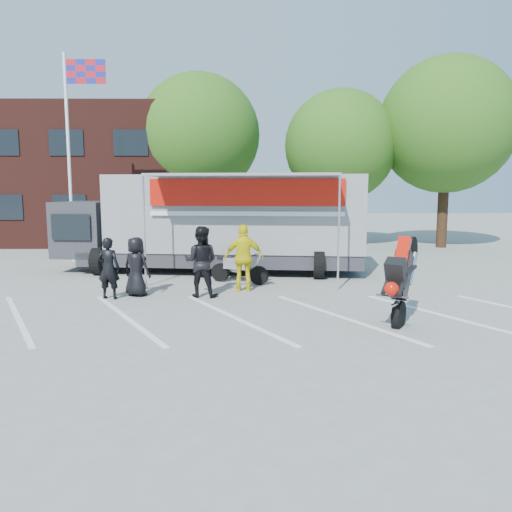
{
  "coord_description": "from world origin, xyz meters",
  "views": [
    {
      "loc": [
        0.54,
        -9.85,
        2.84
      ],
      "look_at": [
        0.69,
        1.63,
        1.3
      ],
      "focal_mm": 35.0,
      "sensor_mm": 36.0,
      "label": 1
    }
  ],
  "objects_px": {
    "parked_motorcycle": "(239,283)",
    "stunt_bike_rider": "(406,320)",
    "transporter_truck": "(222,272)",
    "spectator_leather_a": "(136,267)",
    "spectator_leather_c": "(201,262)",
    "tree_mid": "(340,146)",
    "tree_left": "(199,135)",
    "spectator_hivis": "(244,258)",
    "flagpole": "(74,132)",
    "tree_right": "(447,125)",
    "spectator_leather_b": "(109,268)"
  },
  "relations": [
    {
      "from": "parked_motorcycle",
      "to": "stunt_bike_rider",
      "type": "distance_m",
      "value": 5.79
    },
    {
      "from": "transporter_truck",
      "to": "parked_motorcycle",
      "type": "bearing_deg",
      "value": -66.28
    },
    {
      "from": "parked_motorcycle",
      "to": "spectator_leather_a",
      "type": "relative_size",
      "value": 1.21
    },
    {
      "from": "parked_motorcycle",
      "to": "spectator_leather_c",
      "type": "distance_m",
      "value": 2.33
    },
    {
      "from": "tree_mid",
      "to": "spectator_leather_a",
      "type": "xyz_separation_m",
      "value": [
        -7.48,
        -11.68,
        -4.15
      ]
    },
    {
      "from": "tree_mid",
      "to": "parked_motorcycle",
      "type": "bearing_deg",
      "value": -115.8
    },
    {
      "from": "tree_left",
      "to": "spectator_hivis",
      "type": "bearing_deg",
      "value": -78.81
    },
    {
      "from": "tree_mid",
      "to": "spectator_hivis",
      "type": "distance_m",
      "value": 12.63
    },
    {
      "from": "flagpole",
      "to": "tree_right",
      "type": "height_order",
      "value": "tree_right"
    },
    {
      "from": "spectator_leather_c",
      "to": "spectator_hivis",
      "type": "distance_m",
      "value": 1.34
    },
    {
      "from": "flagpole",
      "to": "stunt_bike_rider",
      "type": "height_order",
      "value": "flagpole"
    },
    {
      "from": "tree_right",
      "to": "transporter_truck",
      "type": "xyz_separation_m",
      "value": [
        -10.42,
        -7.3,
        -5.88
      ]
    },
    {
      "from": "stunt_bike_rider",
      "to": "spectator_leather_b",
      "type": "distance_m",
      "value": 7.48
    },
    {
      "from": "flagpole",
      "to": "spectator_leather_c",
      "type": "distance_m",
      "value": 9.65
    },
    {
      "from": "spectator_leather_a",
      "to": "tree_mid",
      "type": "bearing_deg",
      "value": -98.03
    },
    {
      "from": "tree_right",
      "to": "spectator_leather_a",
      "type": "relative_size",
      "value": 5.74
    },
    {
      "from": "parked_motorcycle",
      "to": "spectator_hivis",
      "type": "distance_m",
      "value": 1.52
    },
    {
      "from": "tree_left",
      "to": "spectator_leather_c",
      "type": "relative_size",
      "value": 4.59
    },
    {
      "from": "tree_left",
      "to": "transporter_truck",
      "type": "distance_m",
      "value": 10.53
    },
    {
      "from": "tree_left",
      "to": "tree_mid",
      "type": "distance_m",
      "value": 7.1
    },
    {
      "from": "transporter_truck",
      "to": "spectator_leather_c",
      "type": "relative_size",
      "value": 5.53
    },
    {
      "from": "parked_motorcycle",
      "to": "spectator_leather_c",
      "type": "relative_size",
      "value": 1.02
    },
    {
      "from": "tree_right",
      "to": "spectator_leather_c",
      "type": "xyz_separation_m",
      "value": [
        -10.75,
        -11.28,
        -4.94
      ]
    },
    {
      "from": "tree_right",
      "to": "stunt_bike_rider",
      "type": "bearing_deg",
      "value": -113.64
    },
    {
      "from": "spectator_leather_c",
      "to": "spectator_leather_a",
      "type": "bearing_deg",
      "value": 5.18
    },
    {
      "from": "tree_mid",
      "to": "spectator_leather_c",
      "type": "distance_m",
      "value": 13.71
    },
    {
      "from": "spectator_leather_b",
      "to": "tree_left",
      "type": "bearing_deg",
      "value": -87.35
    },
    {
      "from": "parked_motorcycle",
      "to": "spectator_hivis",
      "type": "relative_size",
      "value": 1.02
    },
    {
      "from": "tree_mid",
      "to": "spectator_hivis",
      "type": "bearing_deg",
      "value": -112.65
    },
    {
      "from": "spectator_leather_b",
      "to": "spectator_leather_c",
      "type": "distance_m",
      "value": 2.39
    },
    {
      "from": "spectator_leather_b",
      "to": "stunt_bike_rider",
      "type": "bearing_deg",
      "value": 169.75
    },
    {
      "from": "stunt_bike_rider",
      "to": "spectator_leather_c",
      "type": "height_order",
      "value": "spectator_leather_c"
    },
    {
      "from": "flagpole",
      "to": "tree_left",
      "type": "height_order",
      "value": "tree_left"
    },
    {
      "from": "spectator_leather_c",
      "to": "parked_motorcycle",
      "type": "bearing_deg",
      "value": -108.6
    },
    {
      "from": "spectator_leather_c",
      "to": "spectator_hivis",
      "type": "height_order",
      "value": "spectator_hivis"
    },
    {
      "from": "spectator_leather_c",
      "to": "flagpole",
      "type": "bearing_deg",
      "value": -42.55
    },
    {
      "from": "tree_mid",
      "to": "tree_right",
      "type": "bearing_deg",
      "value": -5.71
    },
    {
      "from": "parked_motorcycle",
      "to": "spectator_leather_c",
      "type": "height_order",
      "value": "spectator_leather_c"
    },
    {
      "from": "tree_mid",
      "to": "spectator_hivis",
      "type": "relative_size",
      "value": 4.08
    },
    {
      "from": "parked_motorcycle",
      "to": "stunt_bike_rider",
      "type": "relative_size",
      "value": 0.94
    },
    {
      "from": "parked_motorcycle",
      "to": "spectator_leather_b",
      "type": "height_order",
      "value": "spectator_leather_b"
    },
    {
      "from": "tree_left",
      "to": "parked_motorcycle",
      "type": "bearing_deg",
      "value": -78.44
    },
    {
      "from": "tree_right",
      "to": "spectator_leather_b",
      "type": "distance_m",
      "value": 18.18
    },
    {
      "from": "tree_right",
      "to": "spectator_leather_b",
      "type": "relative_size",
      "value": 5.65
    },
    {
      "from": "spectator_leather_b",
      "to": "flagpole",
      "type": "bearing_deg",
      "value": -58.46
    },
    {
      "from": "spectator_leather_a",
      "to": "spectator_leather_b",
      "type": "distance_m",
      "value": 0.72
    },
    {
      "from": "tree_mid",
      "to": "spectator_leather_b",
      "type": "distance_m",
      "value": 15.09
    },
    {
      "from": "spectator_hivis",
      "to": "parked_motorcycle",
      "type": "bearing_deg",
      "value": -84.03
    },
    {
      "from": "transporter_truck",
      "to": "tree_mid",
      "type": "bearing_deg",
      "value": 61.63
    },
    {
      "from": "tree_mid",
      "to": "stunt_bike_rider",
      "type": "relative_size",
      "value": 3.74
    }
  ]
}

